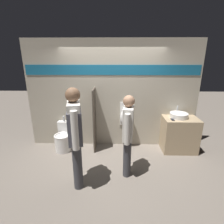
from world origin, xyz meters
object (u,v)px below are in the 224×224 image
object	(u,v)px
cell_phone	(173,120)
person_in_vest	(75,132)
person_with_lanyard	(128,133)
sink_basin	(179,115)
toilet	(63,139)
urinal_near_counter	(127,118)

from	to	relation	value
cell_phone	person_in_vest	size ratio (longest dim) A/B	0.08
person_in_vest	person_with_lanyard	bearing A→B (deg)	-82.88
sink_basin	person_in_vest	world-z (taller)	person_in_vest
cell_phone	toilet	size ratio (longest dim) A/B	0.17
sink_basin	cell_phone	bearing A→B (deg)	-139.80
sink_basin	person_with_lanyard	bearing A→B (deg)	-142.27
cell_phone	urinal_near_counter	size ratio (longest dim) A/B	0.11
sink_basin	toilet	size ratio (longest dim) A/B	0.52
urinal_near_counter	person_in_vest	size ratio (longest dim) A/B	0.67
toilet	person_with_lanyard	distance (m)	1.91
cell_phone	person_in_vest	xyz separation A→B (m)	(-2.03, -1.18, 0.20)
sink_basin	urinal_near_counter	size ratio (longest dim) A/B	0.36
cell_phone	sink_basin	bearing A→B (deg)	40.20
person_with_lanyard	urinal_near_counter	bearing A→B (deg)	5.62
person_in_vest	sink_basin	bearing A→B (deg)	-71.80
person_with_lanyard	person_in_vest	bearing A→B (deg)	117.88
urinal_near_counter	person_with_lanyard	bearing A→B (deg)	-92.17
person_with_lanyard	sink_basin	bearing A→B (deg)	-44.48
cell_phone	toilet	distance (m)	2.74
sink_basin	cell_phone	xyz separation A→B (m)	(-0.20, -0.17, -0.05)
urinal_near_counter	cell_phone	bearing A→B (deg)	-13.71
sink_basin	cell_phone	size ratio (longest dim) A/B	3.11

